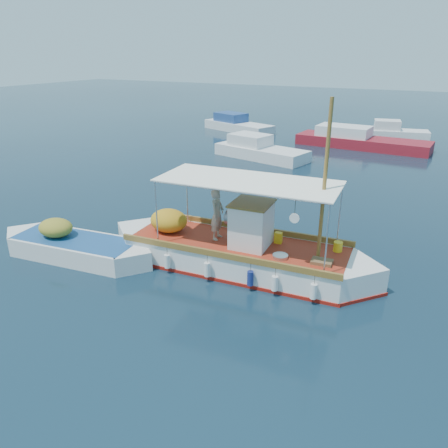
% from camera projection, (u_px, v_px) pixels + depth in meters
% --- Properties ---
extents(ground, '(160.00, 160.00, 0.00)m').
position_uv_depth(ground, '(256.00, 268.00, 15.58)').
color(ground, black).
rests_on(ground, ground).
extents(fishing_caique, '(10.18, 3.28, 6.23)m').
position_uv_depth(fishing_caique, '(236.00, 252.00, 15.56)').
color(fishing_caique, white).
rests_on(fishing_caique, ground).
extents(dinghy, '(6.51, 2.33, 1.60)m').
position_uv_depth(dinghy, '(74.00, 248.00, 16.40)').
color(dinghy, white).
rests_on(dinghy, ground).
extents(bg_boat_nw, '(7.20, 3.90, 1.80)m').
position_uv_depth(bg_boat_nw, '(259.00, 151.00, 31.36)').
color(bg_boat_nw, silver).
rests_on(bg_boat_nw, ground).
extents(bg_boat_n, '(10.39, 3.51, 1.80)m').
position_uv_depth(bg_boat_n, '(358.00, 141.00, 34.72)').
color(bg_boat_n, maroon).
rests_on(bg_boat_n, ground).
extents(bg_boat_far_w, '(7.69, 4.69, 1.80)m').
position_uv_depth(bg_boat_far_w, '(237.00, 126.00, 41.83)').
color(bg_boat_far_w, silver).
rests_on(bg_boat_far_w, ground).
extents(bg_boat_far_n, '(5.61, 2.99, 1.80)m').
position_uv_depth(bg_boat_far_n, '(394.00, 133.00, 37.91)').
color(bg_boat_far_n, silver).
rests_on(bg_boat_far_n, ground).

